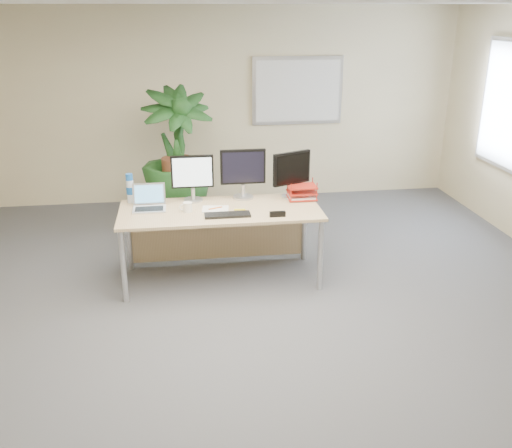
{
  "coord_description": "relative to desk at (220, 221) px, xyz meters",
  "views": [
    {
      "loc": [
        -0.55,
        -4.09,
        2.68
      ],
      "look_at": [
        0.09,
        0.35,
        0.96
      ],
      "focal_mm": 40.0,
      "sensor_mm": 36.0,
      "label": 1
    }
  ],
  "objects": [
    {
      "name": "yellow_highlighter",
      "position": [
        0.19,
        -0.17,
        0.17
      ],
      "size": [
        0.11,
        0.02,
        0.01
      ],
      "primitive_type": "cylinder",
      "rotation": [
        0.0,
        1.57,
        -0.08
      ],
      "color": "yellow",
      "rests_on": "desk"
    },
    {
      "name": "letter_tray",
      "position": [
        0.88,
        0.09,
        0.23
      ],
      "size": [
        0.3,
        0.23,
        0.14
      ],
      "color": "#B22215",
      "rests_on": "desk"
    },
    {
      "name": "back_wall",
      "position": [
        0.14,
        2.6,
        0.74
      ],
      "size": [
        7.0,
        0.04,
        2.7
      ],
      "primitive_type": "cube",
      "color": "#CCB890",
      "rests_on": "floor"
    },
    {
      "name": "stapler",
      "position": [
        0.53,
        -0.41,
        0.19
      ],
      "size": [
        0.15,
        0.04,
        0.05
      ],
      "primitive_type": "cube",
      "rotation": [
        0.0,
        0.0,
        -0.0
      ],
      "color": "black",
      "rests_on": "desk"
    },
    {
      "name": "floor_plant",
      "position": [
        -0.4,
        1.56,
        0.14
      ],
      "size": [
        1.04,
        1.04,
        1.5
      ],
      "primitive_type": "imported",
      "rotation": [
        0.0,
        0.0,
        0.28
      ],
      "color": "#163C15",
      "rests_on": "floor"
    },
    {
      "name": "window",
      "position": [
        3.61,
        0.9,
        0.94
      ],
      "size": [
        0.04,
        1.3,
        1.55
      ],
      "color": "silver",
      "rests_on": "right_wall"
    },
    {
      "name": "whiteboard",
      "position": [
        1.34,
        2.56,
        0.94
      ],
      "size": [
        1.3,
        0.04,
        0.95
      ],
      "color": "silver",
      "rests_on": "back_wall"
    },
    {
      "name": "monitor_right",
      "position": [
        0.27,
        0.2,
        0.46
      ],
      "size": [
        0.47,
        0.21,
        0.52
      ],
      "color": "#B8B8BD",
      "rests_on": "desk"
    },
    {
      "name": "spiral_notebook",
      "position": [
        -0.05,
        -0.12,
        0.17
      ],
      "size": [
        0.28,
        0.23,
        0.01
      ],
      "primitive_type": "cube",
      "rotation": [
        0.0,
        0.0,
        -0.12
      ],
      "color": "white",
      "rests_on": "desk"
    },
    {
      "name": "monitor_dark",
      "position": [
        0.78,
        0.15,
        0.45
      ],
      "size": [
        0.42,
        0.21,
        0.49
      ],
      "color": "#B8B8BD",
      "rests_on": "desk"
    },
    {
      "name": "floor",
      "position": [
        0.14,
        -1.4,
        -0.61
      ],
      "size": [
        8.0,
        8.0,
        0.0
      ],
      "primitive_type": "plane",
      "color": "#424247",
      "rests_on": "ground"
    },
    {
      "name": "water_bottle",
      "position": [
        -0.9,
        0.22,
        0.31
      ],
      "size": [
        0.08,
        0.08,
        0.31
      ],
      "color": "silver",
      "rests_on": "desk"
    },
    {
      "name": "orange_pen",
      "position": [
        -0.05,
        -0.12,
        0.18
      ],
      "size": [
        0.14,
        0.06,
        0.01
      ],
      "primitive_type": "cylinder",
      "rotation": [
        0.0,
        1.57,
        0.39
      ],
      "color": "orange",
      "rests_on": "spiral_notebook"
    },
    {
      "name": "laptop",
      "position": [
        -0.7,
        0.02,
        0.22
      ],
      "size": [
        0.33,
        0.29,
        0.23
      ],
      "color": "silver",
      "rests_on": "desk"
    },
    {
      "name": "coffee_mug",
      "position": [
        -0.33,
        -0.15,
        0.21
      ],
      "size": [
        0.13,
        0.09,
        0.1
      ],
      "color": "white",
      "rests_on": "desk"
    },
    {
      "name": "keyboard",
      "position": [
        0.05,
        -0.32,
        0.18
      ],
      "size": [
        0.44,
        0.15,
        0.02
      ],
      "primitive_type": "cube",
      "rotation": [
        0.0,
        0.0,
        -0.0
      ],
      "color": "black",
      "rests_on": "desk"
    },
    {
      "name": "monitor_left",
      "position": [
        -0.25,
        0.18,
        0.44
      ],
      "size": [
        0.44,
        0.2,
        0.48
      ],
      "color": "#B8B8BD",
      "rests_on": "desk"
    },
    {
      "name": "ceiling",
      "position": [
        0.14,
        -1.4,
        2.09
      ],
      "size": [
        7.0,
        8.0,
        0.02
      ],
      "primitive_type": "cube",
      "color": "white",
      "rests_on": "back_wall"
    },
    {
      "name": "desk",
      "position": [
        0.0,
        0.0,
        0.0
      ],
      "size": [
        2.01,
        0.85,
        0.77
      ],
      "color": "tan",
      "rests_on": "floor"
    }
  ]
}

